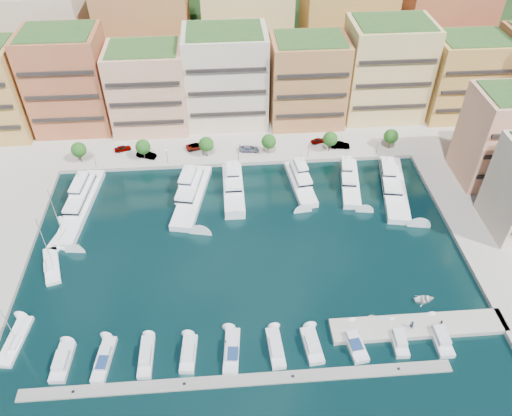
# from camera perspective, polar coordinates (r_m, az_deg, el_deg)

# --- Properties ---
(ground) EXTENTS (400.00, 400.00, 0.00)m
(ground) POSITION_cam_1_polar(r_m,az_deg,el_deg) (105.83, -1.17, -4.82)
(ground) COLOR black
(ground) RESTS_ON ground
(north_quay) EXTENTS (220.00, 64.00, 2.00)m
(north_quay) POSITION_cam_1_polar(r_m,az_deg,el_deg) (155.38, -2.59, 11.83)
(north_quay) COLOR #9E998E
(north_quay) RESTS_ON ground
(hillside) EXTENTS (240.00, 40.00, 58.00)m
(hillside) POSITION_cam_1_polar(r_m,az_deg,el_deg) (198.60, -3.21, 18.61)
(hillside) COLOR #1A3917
(hillside) RESTS_ON ground
(south_pontoon) EXTENTS (72.00, 2.20, 0.35)m
(south_pontoon) POSITION_cam_1_polar(r_m,az_deg,el_deg) (87.66, -1.97, -19.15)
(south_pontoon) COLOR gray
(south_pontoon) RESTS_ON ground
(finger_pier) EXTENTS (32.00, 5.00, 2.00)m
(finger_pier) POSITION_cam_1_polar(r_m,az_deg,el_deg) (97.79, 18.00, -12.91)
(finger_pier) COLOR #9E998E
(finger_pier) RESTS_ON ground
(apartment_1) EXTENTS (20.00, 16.50, 26.80)m
(apartment_1) POSITION_cam_1_polar(r_m,az_deg,el_deg) (145.56, -20.68, 13.43)
(apartment_1) COLOR #B6693C
(apartment_1) RESTS_ON north_quay
(apartment_2) EXTENTS (20.00, 15.50, 22.80)m
(apartment_2) POSITION_cam_1_polar(r_m,az_deg,el_deg) (140.29, -12.22, 13.21)
(apartment_2) COLOR #F0A886
(apartment_2) RESTS_ON north_quay
(apartment_3) EXTENTS (22.00, 16.50, 25.80)m
(apartment_3) POSITION_cam_1_polar(r_m,az_deg,el_deg) (140.03, -3.43, 14.71)
(apartment_3) COLOR beige
(apartment_3) RESTS_ON north_quay
(apartment_4) EXTENTS (20.00, 15.50, 23.80)m
(apartment_4) POSITION_cam_1_polar(r_m,az_deg,el_deg) (140.66, 5.88, 14.24)
(apartment_4) COLOR #B66644
(apartment_4) RESTS_ON north_quay
(apartment_5) EXTENTS (22.00, 16.50, 26.80)m
(apartment_5) POSITION_cam_1_polar(r_m,az_deg,el_deg) (147.01, 14.59, 15.04)
(apartment_5) COLOR tan
(apartment_5) RESTS_ON north_quay
(apartment_6) EXTENTS (20.00, 15.50, 22.80)m
(apartment_6) POSITION_cam_1_polar(r_m,az_deg,el_deg) (154.44, 22.67, 13.64)
(apartment_6) COLOR #B99243
(apartment_6) RESTS_ON north_quay
(apartment_east_a) EXTENTS (18.00, 14.50, 22.80)m
(apartment_east_a) POSITION_cam_1_polar(r_m,az_deg,el_deg) (130.70, 26.65, 7.30)
(apartment_east_a) COLOR #F0A886
(apartment_east_a) RESTS_ON east_quay
(backblock_0) EXTENTS (26.00, 18.00, 30.00)m
(backblock_0) POSITION_cam_1_polar(r_m,az_deg,el_deg) (167.32, -23.05, 17.03)
(backblock_0) COLOR beige
(backblock_0) RESTS_ON north_quay
(backblock_1) EXTENTS (26.00, 18.00, 30.00)m
(backblock_1) POSITION_cam_1_polar(r_m,az_deg,el_deg) (160.64, -12.39, 18.32)
(backblock_1) COLOR #B66644
(backblock_1) RESTS_ON north_quay
(backblock_2) EXTENTS (26.00, 18.00, 30.00)m
(backblock_2) POSITION_cam_1_polar(r_m,az_deg,el_deg) (159.42, -1.07, 19.04)
(backblock_2) COLOR tan
(backblock_2) RESTS_ON north_quay
(backblock_3) EXTENTS (26.00, 18.00, 30.00)m
(backblock_3) POSITION_cam_1_polar(r_m,az_deg,el_deg) (163.77, 10.08, 19.08)
(backblock_3) COLOR #B99243
(backblock_3) RESTS_ON north_quay
(backblock_4) EXTENTS (26.00, 18.00, 30.00)m
(backblock_4) POSITION_cam_1_polar(r_m,az_deg,el_deg) (173.29, 20.30, 18.52)
(backblock_4) COLOR #B6693C
(backblock_4) RESTS_ON north_quay
(tree_0) EXTENTS (3.80, 3.80, 5.65)m
(tree_0) POSITION_cam_1_polar(r_m,az_deg,el_deg) (133.64, -19.61, 6.30)
(tree_0) COLOR #473323
(tree_0) RESTS_ON north_quay
(tree_1) EXTENTS (3.80, 3.80, 5.65)m
(tree_1) POSITION_cam_1_polar(r_m,az_deg,el_deg) (130.18, -12.80, 6.83)
(tree_1) COLOR #473323
(tree_1) RESTS_ON north_quay
(tree_2) EXTENTS (3.80, 3.80, 5.65)m
(tree_2) POSITION_cam_1_polar(r_m,az_deg,el_deg) (128.63, -5.70, 7.27)
(tree_2) COLOR #473323
(tree_2) RESTS_ON north_quay
(tree_3) EXTENTS (3.80, 3.80, 5.65)m
(tree_3) POSITION_cam_1_polar(r_m,az_deg,el_deg) (129.06, 1.47, 7.61)
(tree_3) COLOR #473323
(tree_3) RESTS_ON north_quay
(tree_4) EXTENTS (3.80, 3.80, 5.65)m
(tree_4) POSITION_cam_1_polar(r_m,az_deg,el_deg) (131.46, 8.49, 7.82)
(tree_4) COLOR #473323
(tree_4) RESTS_ON north_quay
(tree_5) EXTENTS (3.80, 3.80, 5.65)m
(tree_5) POSITION_cam_1_polar(r_m,az_deg,el_deg) (135.71, 15.17, 7.92)
(tree_5) COLOR #473323
(tree_5) RESTS_ON north_quay
(lamppost_0) EXTENTS (0.30, 0.30, 4.20)m
(lamppost_0) POSITION_cam_1_polar(r_m,az_deg,el_deg) (131.26, -18.02, 5.54)
(lamppost_0) COLOR black
(lamppost_0) RESTS_ON north_quay
(lamppost_1) EXTENTS (0.30, 0.30, 4.20)m
(lamppost_1) POSITION_cam_1_polar(r_m,az_deg,el_deg) (127.99, -10.17, 6.09)
(lamppost_1) COLOR black
(lamppost_1) RESTS_ON north_quay
(lamppost_2) EXTENTS (0.30, 0.30, 4.20)m
(lamppost_2) POSITION_cam_1_polar(r_m,az_deg,el_deg) (127.21, -2.05, 6.54)
(lamppost_2) COLOR black
(lamppost_2) RESTS_ON north_quay
(lamppost_3) EXTENTS (0.30, 0.30, 4.20)m
(lamppost_3) POSITION_cam_1_polar(r_m,az_deg,el_deg) (128.97, 6.02, 6.85)
(lamppost_3) COLOR black
(lamppost_3) RESTS_ON north_quay
(lamppost_4) EXTENTS (0.30, 0.30, 4.20)m
(lamppost_4) POSITION_cam_1_polar(r_m,az_deg,el_deg) (133.15, 13.73, 7.03)
(lamppost_4) COLOR black
(lamppost_4) RESTS_ON north_quay
(yacht_0) EXTENTS (7.24, 26.32, 7.30)m
(yacht_0) POSITION_cam_1_polar(r_m,az_deg,el_deg) (122.22, -19.34, 0.64)
(yacht_0) COLOR white
(yacht_0) RESTS_ON ground
(yacht_2) EXTENTS (9.56, 23.28, 7.30)m
(yacht_2) POSITION_cam_1_polar(r_m,az_deg,el_deg) (118.94, -7.34, 1.75)
(yacht_2) COLOR white
(yacht_2) RESTS_ON ground
(yacht_3) EXTENTS (4.76, 18.16, 7.30)m
(yacht_3) POSITION_cam_1_polar(r_m,az_deg,el_deg) (120.30, -2.62, 2.63)
(yacht_3) COLOR white
(yacht_3) RESTS_ON ground
(yacht_4) EXTENTS (6.16, 17.47, 7.30)m
(yacht_4) POSITION_cam_1_polar(r_m,az_deg,el_deg) (122.04, 5.07, 3.07)
(yacht_4) COLOR white
(yacht_4) RESTS_ON ground
(yacht_5) EXTENTS (6.83, 18.56, 7.30)m
(yacht_5) POSITION_cam_1_polar(r_m,az_deg,el_deg) (124.00, 10.63, 3.21)
(yacht_5) COLOR white
(yacht_5) RESTS_ON ground
(yacht_6) EXTENTS (9.32, 24.58, 7.30)m
(yacht_6) POSITION_cam_1_polar(r_m,az_deg,el_deg) (124.84, 15.39, 2.61)
(yacht_6) COLOR white
(yacht_6) RESTS_ON ground
(cruiser_0) EXTENTS (3.15, 7.71, 2.55)m
(cruiser_0) POSITION_cam_1_polar(r_m,az_deg,el_deg) (94.66, -21.25, -16.13)
(cruiser_0) COLOR silver
(cruiser_0) RESTS_ON ground
(cruiser_1) EXTENTS (3.39, 8.95, 2.66)m
(cruiser_1) POSITION_cam_1_polar(r_m,az_deg,el_deg) (92.70, -16.98, -16.25)
(cruiser_1) COLOR silver
(cruiser_1) RESTS_ON ground
(cruiser_2) EXTENTS (2.43, 8.14, 2.55)m
(cruiser_2) POSITION_cam_1_polar(r_m,az_deg,el_deg) (91.27, -12.42, -16.28)
(cruiser_2) COLOR silver
(cruiser_2) RESTS_ON ground
(cruiser_3) EXTENTS (3.11, 7.43, 2.55)m
(cruiser_3) POSITION_cam_1_polar(r_m,az_deg,el_deg) (90.36, -7.70, -16.20)
(cruiser_3) COLOR silver
(cruiser_3) RESTS_ON ground
(cruiser_4) EXTENTS (3.40, 9.11, 2.66)m
(cruiser_4) POSITION_cam_1_polar(r_m,az_deg,el_deg) (89.97, -2.79, -16.03)
(cruiser_4) COLOR silver
(cruiser_4) RESTS_ON ground
(cruiser_5) EXTENTS (2.90, 8.15, 2.55)m
(cruiser_5) POSITION_cam_1_polar(r_m,az_deg,el_deg) (90.29, 2.26, -15.72)
(cruiser_5) COLOR silver
(cruiser_5) RESTS_ON ground
(cruiser_6) EXTENTS (3.38, 7.53, 2.55)m
(cruiser_6) POSITION_cam_1_polar(r_m,az_deg,el_deg) (91.03, 6.44, -15.37)
(cruiser_6) COLOR silver
(cruiser_6) RESTS_ON ground
(cruiser_7) EXTENTS (3.73, 8.21, 2.66)m
(cruiser_7) POSITION_cam_1_polar(r_m,az_deg,el_deg) (92.42, 11.18, -14.89)
(cruiser_7) COLOR silver
(cruiser_7) RESTS_ON ground
(cruiser_8) EXTENTS (2.68, 7.14, 2.55)m
(cruiser_8) POSITION_cam_1_polar(r_m,az_deg,el_deg) (94.57, 15.97, -14.29)
(cruiser_8) COLOR silver
(cruiser_8) RESTS_ON ground
(cruiser_9) EXTENTS (2.70, 8.19, 2.55)m
(cruiser_9) POSITION_cam_1_polar(r_m,az_deg,el_deg) (97.13, 20.26, -13.69)
(cruiser_9) COLOR silver
(cruiser_9) RESTS_ON ground
(sailboat_0) EXTENTS (4.07, 10.55, 13.20)m
(sailboat_0) POSITION_cam_1_polar(r_m,az_deg,el_deg) (100.70, -25.81, -13.59)
(sailboat_0) COLOR white
(sailboat_0) RESTS_ON ground
(sailboat_2) EXTENTS (5.32, 9.73, 13.20)m
(sailboat_2) POSITION_cam_1_polar(r_m,az_deg,el_deg) (116.26, -21.20, -2.97)
(sailboat_2) COLOR white
(sailboat_2) RESTS_ON ground
(sailboat_1) EXTENTS (5.63, 10.62, 13.20)m
(sailboat_1) POSITION_cam_1_polar(r_m,az_deg,el_deg) (110.39, -22.30, -6.19)
(sailboat_1) COLOR white
(sailboat_1) RESTS_ON ground
(tender_2) EXTENTS (4.15, 3.12, 0.82)m
(tender_2) POSITION_cam_1_polar(r_m,az_deg,el_deg) (101.86, 18.68, -9.86)
(tender_2) COLOR silver
(tender_2) RESTS_ON ground
(tender_1) EXTENTS (1.40, 1.22, 0.71)m
(tender_1) POSITION_cam_1_polar(r_m,az_deg,el_deg) (96.77, 13.09, -11.93)
(tender_1) COLOR beige
(tender_1) RESTS_ON ground
(car_0) EXTENTS (4.60, 2.93, 1.46)m
(car_0) POSITION_cam_1_polar(r_m,az_deg,el_deg) (136.39, -15.00, 6.61)
(car_0) COLOR gray
(car_0) RESTS_ON north_quay
(car_1) EXTENTS (5.46, 3.54, 1.70)m
(car_1) POSITION_cam_1_polar(r_m,az_deg,el_deg) (132.34, -12.42, 5.99)
(car_1) COLOR gray
(car_1) RESTS_ON north_quay
(car_2) EXTENTS (5.95, 3.88, 1.52)m
(car_2) POSITION_cam_1_polar(r_m,az_deg,el_deg) (133.52, -6.84, 7.03)
(car_2) COLOR gray
(car_2) RESTS_ON north_quay
(car_3) EXTENTS (5.37, 2.67, 1.50)m
(car_3) POSITION_cam_1_polar(r_m,az_deg,el_deg) (131.59, -0.79, 6.78)
(car_3) COLOR gray
(car_3) RESTS_ON north_quay
(car_4) EXTENTS (4.33, 2.56, 1.38)m
(car_4) POSITION_cam_1_polar(r_m,az_deg,el_deg) (135.97, 7.16, 7.66)
(car_4) COLOR gray
(car_4) RESTS_ON north_quay
(car_5) EXTENTS (5.08, 2.28, 1.62)m
(car_5) POSITION_cam_1_polar(r_m,az_deg,el_deg) (134.78, 9.63, 7.10)
(car_5) COLOR gray
(car_5) RESTS_ON north_quay
(person_0) EXTENTS (0.73, 0.85, 1.97)m
(person_0) POSITION_cam_1_polar(r_m,az_deg,el_deg) (95.37, 17.40, -12.62)
(person_0) COLOR #232C46
(person_0) RESTS_ON finger_pier
(person_1) EXTENTS (1.07, 0.99, 1.75)m
(person_1) POSITION_cam_1_polar(r_m,az_deg,el_deg) (97.28, 20.34, -12.28)
(person_1) COLOR #48392B
(person_1) RESTS_ON finger_pier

